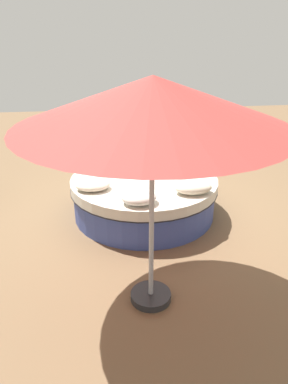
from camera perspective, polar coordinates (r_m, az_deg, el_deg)
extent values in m
plane|color=brown|center=(5.75, 0.00, -3.29)|extent=(16.00, 16.00, 0.00)
cylinder|color=#38478C|center=(5.65, 0.00, -1.28)|extent=(2.18, 2.18, 0.45)
cylinder|color=black|center=(5.56, 0.00, 0.80)|extent=(2.26, 2.26, 0.02)
cylinder|color=beige|center=(5.53, 0.00, 1.54)|extent=(2.25, 2.25, 0.16)
ellipsoid|color=beige|center=(5.12, -8.15, 1.15)|extent=(0.49, 0.38, 0.14)
ellipsoid|color=white|center=(4.66, -0.81, -0.81)|extent=(0.47, 0.39, 0.18)
ellipsoid|color=beige|center=(4.99, 7.84, 0.72)|extent=(0.52, 0.33, 0.17)
cylinder|color=#333338|center=(7.92, -6.34, 6.22)|extent=(0.04, 0.04, 0.42)
cylinder|color=#333338|center=(8.03, -3.29, 6.61)|extent=(0.04, 0.04, 0.42)
cylinder|color=#333338|center=(7.53, -5.50, 5.29)|extent=(0.04, 0.04, 0.42)
cylinder|color=#333338|center=(7.65, -2.32, 5.70)|extent=(0.04, 0.04, 0.42)
cube|color=white|center=(7.70, -4.42, 7.66)|extent=(0.62, 0.61, 0.06)
cube|color=#333338|center=(7.42, -3.99, 9.26)|extent=(0.52, 0.18, 0.50)
cylinder|color=#262628|center=(4.06, 1.09, -16.20)|extent=(0.44, 0.44, 0.08)
cylinder|color=#99999E|center=(3.44, 1.23, -1.88)|extent=(0.05, 0.05, 2.33)
cone|color=#B23D38|center=(3.12, 1.40, 14.26)|extent=(2.44, 2.44, 0.43)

